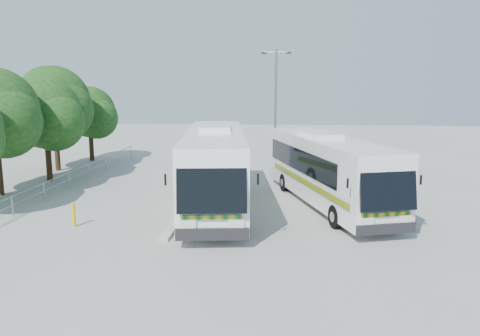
# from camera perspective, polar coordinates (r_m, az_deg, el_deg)

# --- Properties ---
(ground) EXTENTS (100.00, 100.00, 0.00)m
(ground) POSITION_cam_1_polar(r_m,az_deg,el_deg) (23.78, -0.59, -4.47)
(ground) COLOR #A6A6A1
(ground) RESTS_ON ground
(kerb_divider) EXTENTS (0.40, 16.00, 0.15)m
(kerb_divider) POSITION_cam_1_polar(r_m,az_deg,el_deg) (25.97, -5.29, -3.11)
(kerb_divider) COLOR #B2B2AD
(kerb_divider) RESTS_ON ground
(railing) EXTENTS (0.06, 22.00, 1.00)m
(railing) POSITION_cam_1_polar(r_m,az_deg,el_deg) (29.92, -19.37, -0.59)
(railing) COLOR gray
(railing) RESTS_ON ground
(tree_far_c) EXTENTS (4.97, 4.69, 6.49)m
(tree_far_c) POSITION_cam_1_polar(r_m,az_deg,el_deg) (31.41, -22.52, 6.16)
(tree_far_c) COLOR #382314
(tree_far_c) RESTS_ON ground
(tree_far_d) EXTENTS (5.62, 5.30, 7.33)m
(tree_far_d) POSITION_cam_1_polar(r_m,az_deg,el_deg) (35.23, -21.63, 7.46)
(tree_far_d) COLOR #382314
(tree_far_d) RESTS_ON ground
(tree_far_e) EXTENTS (4.54, 4.28, 5.92)m
(tree_far_e) POSITION_cam_1_polar(r_m,az_deg,el_deg) (39.11, -17.78, 6.50)
(tree_far_e) COLOR #382314
(tree_far_e) RESTS_ON ground
(coach_main) EXTENTS (4.16, 13.68, 3.74)m
(coach_main) POSITION_cam_1_polar(r_m,az_deg,el_deg) (23.32, -3.07, 0.37)
(coach_main) COLOR white
(coach_main) RESTS_ON ground
(coach_adjacent) EXTENTS (5.70, 12.40, 3.39)m
(coach_adjacent) POSITION_cam_1_polar(r_m,az_deg,el_deg) (23.80, 10.52, -0.06)
(coach_adjacent) COLOR white
(coach_adjacent) RESTS_ON ground
(lamppost) EXTENTS (2.07, 0.38, 8.45)m
(lamppost) POSITION_cam_1_polar(r_m,az_deg,el_deg) (33.41, 4.36, 7.77)
(lamppost) COLOR gray
(lamppost) RESTS_ON ground
(bollard) EXTENTS (0.17, 0.17, 1.04)m
(bollard) POSITION_cam_1_polar(r_m,az_deg,el_deg) (21.24, -19.61, -5.38)
(bollard) COLOR #C3B50B
(bollard) RESTS_ON ground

